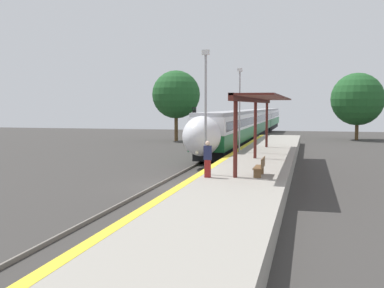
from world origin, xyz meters
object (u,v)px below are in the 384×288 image
(person_waiting, at_px, (208,158))
(platform_bench, at_px, (261,166))
(train, at_px, (253,122))
(lamppost_near, at_px, (206,105))
(lamppost_mid, at_px, (240,105))
(railway_signal, at_px, (194,127))

(person_waiting, bearing_deg, platform_bench, 23.44)
(train, bearing_deg, lamppost_near, -86.87)
(platform_bench, xyz_separation_m, lamppost_mid, (-2.71, 11.79, 2.98))
(person_waiting, relative_size, railway_signal, 0.41)
(train, distance_m, railway_signal, 25.80)
(platform_bench, bearing_deg, person_waiting, -156.56)
(lamppost_near, distance_m, lamppost_mid, 11.87)
(platform_bench, distance_m, person_waiting, 2.65)
(railway_signal, relative_size, lamppost_mid, 0.69)
(lamppost_mid, bearing_deg, train, 94.40)
(platform_bench, distance_m, lamppost_mid, 12.46)
(platform_bench, relative_size, railway_signal, 0.41)
(platform_bench, bearing_deg, railway_signal, 114.46)
(person_waiting, bearing_deg, railway_signal, 105.54)
(train, bearing_deg, lamppost_mid, -85.60)
(person_waiting, bearing_deg, lamppost_mid, 91.39)
(train, xyz_separation_m, railway_signal, (-1.96, -25.72, 0.40))
(train, relative_size, person_waiting, 38.69)
(train, height_order, platform_bench, train)
(platform_bench, height_order, lamppost_mid, lamppost_mid)
(platform_bench, height_order, railway_signal, railway_signal)
(person_waiting, relative_size, lamppost_mid, 0.28)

